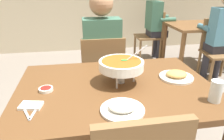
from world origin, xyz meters
TOP-DOWN VIEW (x-y plane):
  - dining_table_main at (0.00, 0.00)m, footprint 1.30×0.93m
  - chair_diner_main at (-0.00, 0.75)m, footprint 0.44×0.44m
  - diner_main at (0.00, 0.78)m, footprint 0.40×0.45m
  - curry_bowl at (0.04, 0.04)m, footprint 0.33×0.30m
  - rice_plate at (-0.02, -0.30)m, footprint 0.24×0.24m
  - appetizer_plate at (0.45, 0.04)m, footprint 0.24×0.24m
  - sauce_dish at (-0.45, 0.00)m, footprint 0.09×0.09m
  - napkin_folded at (-0.51, -0.18)m, footprint 0.13×0.10m
  - fork_utensil at (-0.53, -0.23)m, footprint 0.08×0.16m
  - spoon_utensil at (-0.48, -0.23)m, footprint 0.04×0.17m
  - drink_glass at (0.53, -0.29)m, footprint 0.07×0.07m
  - dining_table_far at (1.75, 1.91)m, footprint 1.00×0.80m
  - chair_bg_left at (1.76, 1.40)m, footprint 0.48×0.48m
  - chair_bg_middle at (1.15, 2.45)m, footprint 0.45×0.45m
  - patron_bg_left at (1.75, 1.38)m, footprint 0.40×0.45m
  - patron_bg_middle at (1.18, 2.42)m, footprint 0.45×0.40m

SIDE VIEW (x-z plane):
  - chair_diner_main at x=0.00m, z-range 0.06..0.96m
  - chair_bg_left at x=1.76m, z-range 0.06..0.96m
  - chair_bg_middle at x=1.15m, z-range 0.06..0.96m
  - dining_table_far at x=1.75m, z-range 0.24..0.98m
  - dining_table_main at x=0.00m, z-range 0.27..1.01m
  - diner_main at x=0.00m, z-range 0.09..1.40m
  - patron_bg_left at x=1.75m, z-range 0.09..1.40m
  - patron_bg_middle at x=1.18m, z-range 0.09..1.40m
  - fork_utensil at x=-0.53m, z-range 0.74..0.75m
  - spoon_utensil at x=-0.48m, z-range 0.74..0.75m
  - napkin_folded at x=-0.51m, z-range 0.74..0.76m
  - sauce_dish at x=-0.45m, z-range 0.74..0.77m
  - rice_plate at x=-0.02m, z-range 0.74..0.79m
  - appetizer_plate at x=0.45m, z-range 0.74..0.79m
  - drink_glass at x=0.53m, z-range 0.74..0.87m
  - curry_bowl at x=0.04m, z-range 0.74..1.00m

